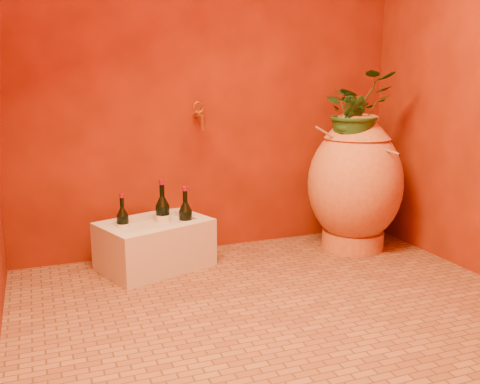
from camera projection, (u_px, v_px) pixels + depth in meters
name	position (u px, v px, depth m)	size (l,w,h in m)	color
floor	(277.00, 306.00, 2.62)	(2.50, 2.50, 0.00)	brown
wall_back	(210.00, 51.00, 3.26)	(2.50, 0.02, 2.50)	#531504
amphora	(355.00, 183.00, 3.42)	(0.80, 0.80, 0.87)	#CD7239
stone_basin	(155.00, 245.00, 3.12)	(0.70, 0.60, 0.28)	beige
wine_bottle_a	(186.00, 222.00, 3.10)	(0.08, 0.08, 0.33)	black
wine_bottle_b	(163.00, 217.00, 3.18)	(0.09, 0.09, 0.35)	black
wine_bottle_c	(123.00, 226.00, 3.08)	(0.07, 0.07, 0.29)	black
wall_tap	(199.00, 114.00, 3.23)	(0.07, 0.16, 0.17)	olive
plant_main	(356.00, 110.00, 3.30)	(0.43, 0.38, 0.48)	#1B4418
plant_side	(351.00, 122.00, 3.25)	(0.18, 0.14, 0.33)	#1B4418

